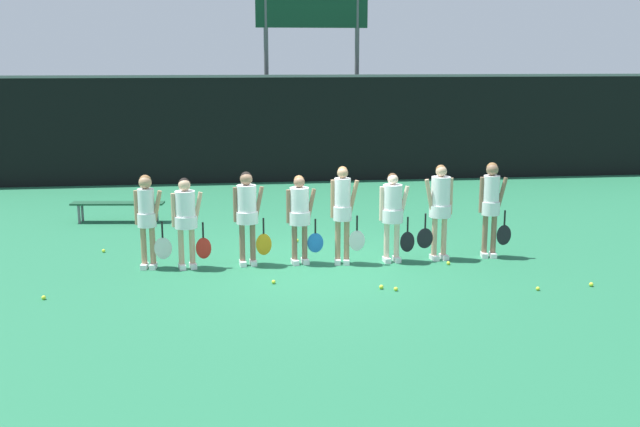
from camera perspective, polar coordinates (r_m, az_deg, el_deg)
name	(u,v)px	position (r m, az deg, el deg)	size (l,w,h in m)	color
ground_plane	(318,264)	(13.73, -0.15, -3.85)	(140.00, 140.00, 0.00)	#216642
fence_windscreen	(281,129)	(22.48, -3.00, 6.48)	(60.00, 0.08, 3.20)	black
scoreboard	(312,17)	(24.00, -0.63, 14.72)	(3.50, 0.15, 6.32)	#515156
bench_courtside	(118,205)	(17.67, -15.15, 0.63)	(2.12, 0.60, 0.46)	#19472D
player_0	(147,214)	(13.57, -13.04, -0.02)	(0.63, 0.33, 1.69)	tan
player_1	(186,215)	(13.44, -10.18, -0.13)	(0.68, 0.41, 1.64)	tan
player_2	(247,210)	(13.49, -5.57, 0.28)	(0.68, 0.40, 1.71)	#8C664C
player_3	(300,212)	(13.53, -1.55, 0.11)	(0.68, 0.40, 1.63)	#8C664C
player_4	(343,207)	(13.52, 1.75, 0.47)	(0.62, 0.34, 1.80)	tan
player_5	(393,210)	(13.72, 5.55, 0.27)	(0.68, 0.40, 1.66)	beige
player_6	(440,204)	(13.97, 9.12, 0.74)	(0.68, 0.40, 1.78)	tan
player_7	(491,201)	(14.32, 12.91, 0.90)	(0.62, 0.35, 1.80)	#8C664C
tennis_ball_0	(274,282)	(12.56, -3.56, -5.22)	(0.07, 0.07, 0.07)	#CCE033
tennis_ball_1	(104,251)	(15.10, -16.16, -2.74)	(0.07, 0.07, 0.07)	#CCE033
tennis_ball_2	(381,287)	(12.31, 4.70, -5.60)	(0.07, 0.07, 0.07)	#CCE033
tennis_ball_3	(396,289)	(12.23, 5.80, -5.74)	(0.07, 0.07, 0.07)	#CCE033
tennis_ball_4	(297,240)	(15.31, -1.76, -2.07)	(0.07, 0.07, 0.07)	#CCE033
tennis_ball_5	(432,241)	(15.43, 8.56, -2.09)	(0.07, 0.07, 0.07)	#CCE033
tennis_ball_6	(538,289)	(12.70, 16.26, -5.51)	(0.06, 0.06, 0.06)	#CCE033
tennis_ball_7	(44,298)	(12.52, -20.31, -6.03)	(0.07, 0.07, 0.07)	#CCE033
tennis_ball_8	(448,263)	(13.85, 9.76, -3.75)	(0.07, 0.07, 0.07)	#CCE033
tennis_ball_9	(591,284)	(13.19, 19.96, -5.10)	(0.07, 0.07, 0.07)	#CCE033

